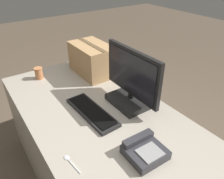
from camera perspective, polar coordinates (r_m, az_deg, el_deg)
name	(u,v)px	position (r m, az deg, el deg)	size (l,w,h in m)	color
office_desk	(101,151)	(1.75, -2.80, -15.81)	(1.80, 0.90, 0.74)	#A89E8E
monitor	(131,84)	(1.52, 5.11, 1.54)	(0.52, 0.26, 0.41)	black
keyboard	(92,112)	(1.49, -5.28, -5.81)	(0.46, 0.17, 0.03)	black
desk_phone	(145,150)	(1.22, 8.62, -15.40)	(0.20, 0.20, 0.08)	#2D2D33
paper_cup_left	(39,73)	(1.99, -18.58, 4.07)	(0.07, 0.07, 0.10)	#BC7547
spoon	(69,161)	(1.21, -11.05, -17.79)	(0.15, 0.03, 0.00)	silver
cardboard_box	(92,59)	(1.96, -5.14, 7.89)	(0.43, 0.27, 0.27)	tan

